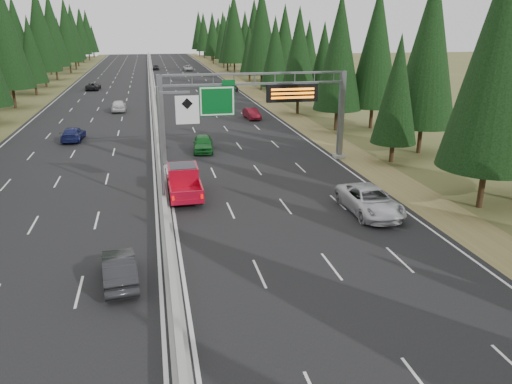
# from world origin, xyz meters

# --- Properties ---
(road) EXTENTS (32.00, 260.00, 0.08)m
(road) POSITION_xyz_m (0.00, 80.00, 0.04)
(road) COLOR black
(road) RESTS_ON ground
(shoulder_right) EXTENTS (3.60, 260.00, 0.06)m
(shoulder_right) POSITION_xyz_m (17.80, 80.00, 0.03)
(shoulder_right) COLOR olive
(shoulder_right) RESTS_ON ground
(shoulder_left) EXTENTS (3.60, 260.00, 0.06)m
(shoulder_left) POSITION_xyz_m (-17.80, 80.00, 0.03)
(shoulder_left) COLOR #4E5427
(shoulder_left) RESTS_ON ground
(median_barrier) EXTENTS (0.70, 260.00, 0.85)m
(median_barrier) POSITION_xyz_m (0.00, 80.00, 0.41)
(median_barrier) COLOR gray
(median_barrier) RESTS_ON road
(sign_gantry) EXTENTS (16.75, 0.98, 7.80)m
(sign_gantry) POSITION_xyz_m (8.92, 34.88, 5.27)
(sign_gantry) COLOR slate
(sign_gantry) RESTS_ON road
(hov_sign_pole) EXTENTS (2.80, 0.50, 8.00)m
(hov_sign_pole) POSITION_xyz_m (0.58, 24.97, 4.72)
(hov_sign_pole) COLOR slate
(hov_sign_pole) RESTS_ON road
(tree_row_right) EXTENTS (11.91, 242.95, 18.98)m
(tree_row_right) POSITION_xyz_m (22.02, 66.01, 9.48)
(tree_row_right) COLOR black
(tree_row_right) RESTS_ON ground
(silver_minivan) EXTENTS (2.90, 6.09, 1.68)m
(silver_minivan) POSITION_xyz_m (13.01, 21.19, 0.92)
(silver_minivan) COLOR silver
(silver_minivan) RESTS_ON road
(red_pickup) EXTENTS (2.21, 6.18, 2.01)m
(red_pickup) POSITION_xyz_m (1.50, 27.53, 1.19)
(red_pickup) COLOR black
(red_pickup) RESTS_ON road
(car_ahead_green) EXTENTS (2.30, 4.77, 1.57)m
(car_ahead_green) POSITION_xyz_m (4.23, 40.00, 0.87)
(car_ahead_green) COLOR #156021
(car_ahead_green) RESTS_ON road
(car_ahead_dkred) EXTENTS (1.84, 4.26, 1.36)m
(car_ahead_dkred) POSITION_xyz_m (12.26, 56.08, 0.76)
(car_ahead_dkred) COLOR maroon
(car_ahead_dkred) RESTS_ON road
(car_ahead_dkgrey) EXTENTS (1.92, 4.44, 1.27)m
(car_ahead_dkgrey) POSITION_xyz_m (14.50, 85.49, 0.72)
(car_ahead_dkgrey) COLOR black
(car_ahead_dkgrey) RESTS_ON road
(car_ahead_white) EXTENTS (2.29, 4.89, 1.35)m
(car_ahead_white) POSITION_xyz_m (9.78, 128.94, 0.76)
(car_ahead_white) COLOR silver
(car_ahead_white) RESTS_ON road
(car_ahead_far) EXTENTS (1.69, 4.03, 1.36)m
(car_ahead_far) POSITION_xyz_m (1.50, 132.93, 0.76)
(car_ahead_far) COLOR black
(car_ahead_far) RESTS_ON road
(car_onc_near) EXTENTS (1.95, 4.48, 1.43)m
(car_onc_near) POSITION_xyz_m (-2.41, 15.00, 0.80)
(car_onc_near) COLOR black
(car_onc_near) RESTS_ON road
(car_onc_blue) EXTENTS (2.18, 4.95, 1.41)m
(car_onc_blue) POSITION_xyz_m (-8.66, 47.45, 0.79)
(car_onc_blue) COLOR navy
(car_onc_blue) RESTS_ON road
(car_onc_white) EXTENTS (1.95, 4.77, 1.62)m
(car_onc_white) POSITION_xyz_m (-4.89, 65.69, 0.89)
(car_onc_white) COLOR silver
(car_onc_white) RESTS_ON road
(car_onc_far) EXTENTS (2.56, 5.11, 1.39)m
(car_onc_far) POSITION_xyz_m (-10.75, 91.62, 0.77)
(car_onc_far) COLOR black
(car_onc_far) RESTS_ON road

